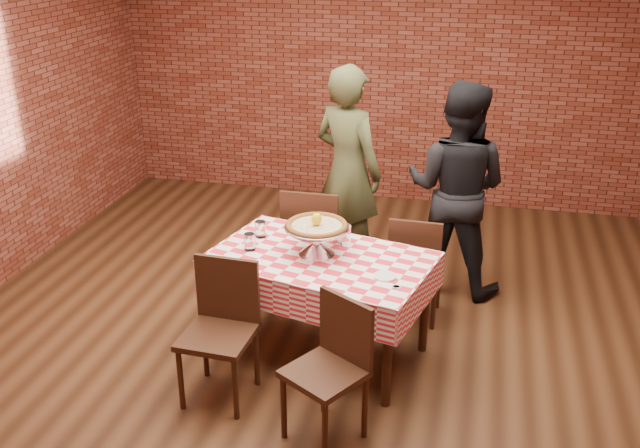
% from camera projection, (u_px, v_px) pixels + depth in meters
% --- Properties ---
extents(ground, '(6.00, 6.00, 0.00)m').
position_uv_depth(ground, '(311.00, 339.00, 5.24)').
color(ground, black).
rests_on(ground, ground).
extents(back_wall, '(5.50, 0.00, 5.50)m').
position_uv_depth(back_wall, '(379.00, 66.00, 7.35)').
color(back_wall, maroon).
rests_on(back_wall, ground).
extents(table, '(1.60, 1.18, 0.75)m').
position_uv_depth(table, '(321.00, 306.00, 4.94)').
color(table, '#341C0F').
rests_on(table, ground).
extents(tablecloth, '(1.65, 1.23, 0.25)m').
position_uv_depth(tablecloth, '(321.00, 273.00, 4.84)').
color(tablecloth, red).
rests_on(tablecloth, table).
extents(pizza_stand, '(0.61, 0.61, 0.20)m').
position_uv_depth(pizza_stand, '(317.00, 240.00, 4.79)').
color(pizza_stand, silver).
rests_on(pizza_stand, tablecloth).
extents(pizza, '(0.57, 0.57, 0.03)m').
position_uv_depth(pizza, '(317.00, 226.00, 4.75)').
color(pizza, beige).
rests_on(pizza, pizza_stand).
extents(lemon, '(0.10, 0.10, 0.09)m').
position_uv_depth(lemon, '(317.00, 219.00, 4.73)').
color(lemon, yellow).
rests_on(lemon, pizza).
extents(water_glass_left, '(0.09, 0.09, 0.12)m').
position_uv_depth(water_glass_left, '(250.00, 242.00, 4.86)').
color(water_glass_left, white).
rests_on(water_glass_left, tablecloth).
extents(water_glass_right, '(0.09, 0.09, 0.12)m').
position_uv_depth(water_glass_right, '(260.00, 229.00, 5.06)').
color(water_glass_right, white).
rests_on(water_glass_right, tablecloth).
extents(side_plate, '(0.18, 0.18, 0.01)m').
position_uv_depth(side_plate, '(385.00, 276.00, 4.51)').
color(side_plate, white).
rests_on(side_plate, tablecloth).
extents(sweetener_packet_a, '(0.05, 0.04, 0.00)m').
position_uv_depth(sweetener_packet_a, '(396.00, 287.00, 4.39)').
color(sweetener_packet_a, white).
rests_on(sweetener_packet_a, tablecloth).
extents(sweetener_packet_b, '(0.06, 0.05, 0.00)m').
position_uv_depth(sweetener_packet_b, '(397.00, 287.00, 4.39)').
color(sweetener_packet_b, white).
rests_on(sweetener_packet_b, tablecloth).
extents(condiment_caddy, '(0.13, 0.13, 0.14)m').
position_uv_depth(condiment_caddy, '(342.00, 233.00, 4.97)').
color(condiment_caddy, silver).
rests_on(condiment_caddy, tablecloth).
extents(chair_near_left, '(0.45, 0.45, 0.91)m').
position_uv_depth(chair_near_left, '(217.00, 336.00, 4.44)').
color(chair_near_left, '#341C0F').
rests_on(chair_near_left, ground).
extents(chair_near_right, '(0.55, 0.55, 0.88)m').
position_uv_depth(chair_near_right, '(324.00, 375.00, 4.08)').
color(chair_near_right, '#341C0F').
rests_on(chair_near_right, ground).
extents(chair_far_left, '(0.46, 0.46, 0.94)m').
position_uv_depth(chair_far_left, '(315.00, 238.00, 5.75)').
color(chair_far_left, '#341C0F').
rests_on(chair_far_left, ground).
extents(chair_far_right, '(0.40, 0.40, 0.87)m').
position_uv_depth(chair_far_right, '(416.00, 265.00, 5.39)').
color(chair_far_right, '#341C0F').
rests_on(chair_far_right, ground).
extents(diner_olive, '(0.78, 0.68, 1.80)m').
position_uv_depth(diner_olive, '(348.00, 171.00, 5.98)').
color(diner_olive, '#414627').
rests_on(diner_olive, ground).
extents(diner_black, '(0.97, 0.84, 1.74)m').
position_uv_depth(diner_black, '(456.00, 189.00, 5.67)').
color(diner_black, black).
rests_on(diner_black, ground).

